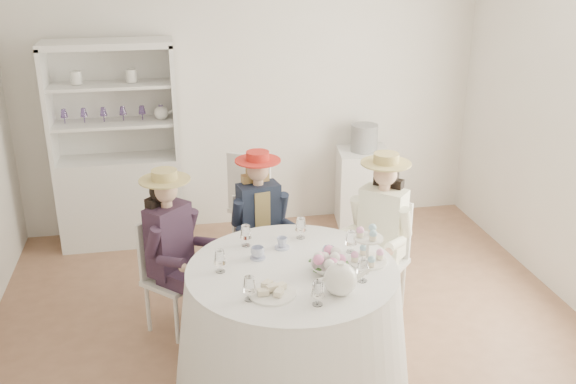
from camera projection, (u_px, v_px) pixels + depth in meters
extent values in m
plane|color=#865C43|center=(290.00, 325.00, 4.89)|extent=(4.50, 4.50, 0.00)
plane|color=silver|center=(251.00, 93.00, 6.22)|extent=(4.50, 0.00, 4.50)
plane|color=silver|center=(387.00, 310.00, 2.56)|extent=(4.50, 0.00, 4.50)
cone|color=white|center=(292.00, 322.00, 4.23)|extent=(1.56, 1.56, 0.76)
cylinder|color=white|center=(292.00, 270.00, 4.09)|extent=(1.36, 1.36, 0.02)
cube|color=silver|center=(122.00, 200.00, 6.10)|extent=(1.21, 0.74, 0.85)
cube|color=silver|center=(113.00, 98.00, 5.93)|extent=(1.10, 0.37, 1.04)
cube|color=silver|center=(106.00, 44.00, 5.57)|extent=(1.21, 0.74, 0.06)
cube|color=silver|center=(48.00, 105.00, 5.66)|extent=(0.16, 0.42, 1.04)
cube|color=silver|center=(174.00, 100.00, 5.85)|extent=(0.16, 0.42, 1.04)
cube|color=silver|center=(114.00, 123.00, 5.83)|extent=(1.12, 0.67, 0.03)
cube|color=silver|center=(110.00, 85.00, 5.70)|extent=(1.12, 0.67, 0.03)
sphere|color=white|center=(161.00, 113.00, 5.87)|extent=(0.13, 0.13, 0.13)
cube|color=silver|center=(362.00, 187.00, 6.53)|extent=(0.56, 0.56, 0.78)
cylinder|color=black|center=(364.00, 138.00, 6.34)|extent=(0.35, 0.35, 0.27)
cube|color=silver|center=(174.00, 281.00, 4.71)|extent=(0.51, 0.51, 0.04)
cylinder|color=silver|center=(177.00, 319.00, 4.60)|extent=(0.03, 0.03, 0.39)
cylinder|color=silver|center=(203.00, 302.00, 4.82)|extent=(0.03, 0.03, 0.39)
cylinder|color=silver|center=(148.00, 308.00, 4.75)|extent=(0.03, 0.03, 0.39)
cylinder|color=silver|center=(175.00, 291.00, 4.97)|extent=(0.03, 0.03, 0.39)
cube|color=silver|center=(156.00, 246.00, 4.70)|extent=(0.26, 0.26, 0.45)
cube|color=black|center=(169.00, 239.00, 4.59)|extent=(0.35, 0.35, 0.52)
cube|color=black|center=(177.00, 281.00, 4.56)|extent=(0.30, 0.30, 0.11)
cylinder|color=black|center=(192.00, 318.00, 4.60)|extent=(0.09, 0.09, 0.41)
cylinder|color=black|center=(153.00, 242.00, 4.41)|extent=(0.17, 0.17, 0.25)
cube|color=black|center=(192.00, 272.00, 4.69)|extent=(0.30, 0.30, 0.11)
cylinder|color=black|center=(206.00, 308.00, 4.72)|extent=(0.09, 0.09, 0.41)
cylinder|color=black|center=(190.00, 224.00, 4.70)|extent=(0.17, 0.17, 0.25)
cylinder|color=#D8A889|center=(166.00, 204.00, 4.49)|extent=(0.08, 0.08, 0.07)
sphere|color=#D8A889|center=(165.00, 191.00, 4.46)|extent=(0.17, 0.17, 0.17)
sphere|color=black|center=(161.00, 191.00, 4.48)|extent=(0.17, 0.17, 0.17)
cube|color=black|center=(160.00, 218.00, 4.58)|extent=(0.20, 0.20, 0.34)
cylinder|color=tan|center=(165.00, 180.00, 4.43)|extent=(0.36, 0.36, 0.01)
cylinder|color=tan|center=(164.00, 175.00, 4.41)|extent=(0.18, 0.18, 0.07)
cube|color=silver|center=(260.00, 253.00, 5.13)|extent=(0.42, 0.42, 0.04)
cylinder|color=silver|center=(250.00, 287.00, 5.04)|extent=(0.03, 0.03, 0.39)
cylinder|color=silver|center=(283.00, 280.00, 5.14)|extent=(0.03, 0.03, 0.39)
cylinder|color=silver|center=(239.00, 271.00, 5.28)|extent=(0.03, 0.03, 0.39)
cylinder|color=silver|center=(271.00, 265.00, 5.38)|extent=(0.03, 0.03, 0.39)
cube|color=silver|center=(253.00, 218.00, 5.18)|extent=(0.33, 0.09, 0.44)
cube|color=#1B2337|center=(259.00, 215.00, 5.03)|extent=(0.35, 0.24, 0.51)
cube|color=tan|center=(259.00, 215.00, 5.03)|extent=(0.16, 0.21, 0.44)
cube|color=#1B2337|center=(255.00, 252.00, 4.99)|extent=(0.17, 0.32, 0.11)
cylinder|color=#1B2337|center=(261.00, 289.00, 4.98)|extent=(0.09, 0.09, 0.41)
cylinder|color=#1B2337|center=(238.00, 213.00, 4.91)|extent=(0.11, 0.17, 0.24)
cube|color=#1B2337|center=(274.00, 249.00, 5.05)|extent=(0.17, 0.32, 0.11)
cylinder|color=#1B2337|center=(280.00, 286.00, 5.04)|extent=(0.09, 0.09, 0.41)
cylinder|color=#1B2337|center=(282.00, 206.00, 5.04)|extent=(0.11, 0.17, 0.24)
cylinder|color=#D8A889|center=(258.00, 182.00, 4.93)|extent=(0.08, 0.08, 0.07)
sphere|color=#D8A889|center=(258.00, 170.00, 4.90)|extent=(0.17, 0.17, 0.17)
sphere|color=tan|center=(256.00, 170.00, 4.93)|extent=(0.17, 0.17, 0.17)
cube|color=tan|center=(255.00, 194.00, 5.04)|extent=(0.22, 0.11, 0.34)
cylinder|color=red|center=(258.00, 160.00, 4.87)|extent=(0.35, 0.35, 0.01)
cylinder|color=red|center=(258.00, 156.00, 4.85)|extent=(0.18, 0.18, 0.07)
cube|color=silver|center=(379.00, 264.00, 4.92)|extent=(0.52, 0.52, 0.04)
cylinder|color=silver|center=(352.00, 291.00, 4.95)|extent=(0.03, 0.03, 0.41)
cylinder|color=silver|center=(388.00, 302.00, 4.81)|extent=(0.03, 0.03, 0.41)
cylinder|color=silver|center=(368.00, 276.00, 5.19)|extent=(0.03, 0.03, 0.41)
cylinder|color=silver|center=(403.00, 285.00, 5.04)|extent=(0.03, 0.03, 0.41)
cube|color=silver|center=(390.00, 227.00, 4.96)|extent=(0.28, 0.26, 0.46)
cube|color=white|center=(382.00, 223.00, 4.81)|extent=(0.37, 0.36, 0.54)
cube|color=white|center=(363.00, 258.00, 4.85)|extent=(0.30, 0.31, 0.11)
cylinder|color=white|center=(354.00, 298.00, 4.84)|extent=(0.09, 0.09, 0.42)
cylinder|color=white|center=(358.00, 211.00, 4.85)|extent=(0.17, 0.17, 0.25)
cube|color=white|center=(384.00, 264.00, 4.76)|extent=(0.30, 0.31, 0.11)
cylinder|color=white|center=(375.00, 304.00, 4.76)|extent=(0.09, 0.09, 0.42)
cylinder|color=white|center=(405.00, 222.00, 4.66)|extent=(0.17, 0.17, 0.25)
cylinder|color=#D8A889|center=(384.00, 187.00, 4.71)|extent=(0.08, 0.08, 0.07)
sphere|color=#D8A889|center=(385.00, 174.00, 4.67)|extent=(0.18, 0.18, 0.18)
sphere|color=black|center=(387.00, 174.00, 4.71)|extent=(0.18, 0.18, 0.18)
cube|color=black|center=(388.00, 200.00, 4.81)|extent=(0.21, 0.20, 0.35)
cylinder|color=tan|center=(386.00, 163.00, 4.64)|extent=(0.37, 0.37, 0.01)
cylinder|color=tan|center=(386.00, 158.00, 4.62)|extent=(0.18, 0.18, 0.07)
cube|color=silver|center=(257.00, 205.00, 5.87)|extent=(0.57, 0.57, 0.04)
cylinder|color=silver|center=(281.00, 224.00, 6.06)|extent=(0.04, 0.04, 0.46)
cylinder|color=silver|center=(248.00, 220.00, 6.16)|extent=(0.04, 0.04, 0.46)
cylinder|color=silver|center=(269.00, 239.00, 5.76)|extent=(0.04, 0.04, 0.46)
cylinder|color=silver|center=(234.00, 234.00, 5.86)|extent=(0.04, 0.04, 0.46)
cube|color=silver|center=(249.00, 183.00, 5.60)|extent=(0.36, 0.22, 0.52)
imported|color=white|center=(258.00, 253.00, 4.20)|extent=(0.10, 0.10, 0.07)
imported|color=white|center=(282.00, 243.00, 4.34)|extent=(0.08, 0.08, 0.07)
imported|color=white|center=(329.00, 253.00, 4.21)|extent=(0.10, 0.10, 0.07)
imported|color=white|center=(328.00, 269.00, 4.02)|extent=(0.26, 0.26, 0.06)
sphere|color=pink|center=(337.00, 258.00, 4.03)|extent=(0.07, 0.07, 0.07)
sphere|color=white|center=(334.00, 256.00, 4.06)|extent=(0.07, 0.07, 0.07)
sphere|color=pink|center=(329.00, 255.00, 4.07)|extent=(0.07, 0.07, 0.07)
sphere|color=white|center=(323.00, 255.00, 4.06)|extent=(0.07, 0.07, 0.07)
sphere|color=pink|center=(320.00, 257.00, 4.04)|extent=(0.07, 0.07, 0.07)
sphere|color=white|center=(319.00, 260.00, 4.01)|extent=(0.07, 0.07, 0.07)
sphere|color=pink|center=(322.00, 262.00, 3.98)|extent=(0.07, 0.07, 0.07)
sphere|color=white|center=(328.00, 263.00, 3.96)|extent=(0.07, 0.07, 0.07)
sphere|color=pink|center=(333.00, 263.00, 3.97)|extent=(0.07, 0.07, 0.07)
sphere|color=white|center=(337.00, 261.00, 3.99)|extent=(0.07, 0.07, 0.07)
sphere|color=white|center=(340.00, 279.00, 3.77)|extent=(0.20, 0.20, 0.20)
cylinder|color=white|center=(360.00, 276.00, 3.79)|extent=(0.12, 0.03, 0.10)
cylinder|color=white|center=(341.00, 264.00, 3.74)|extent=(0.04, 0.04, 0.02)
cylinder|color=white|center=(272.00, 293.00, 3.78)|extent=(0.29, 0.29, 0.01)
cube|color=beige|center=(263.00, 292.00, 3.74)|extent=(0.07, 0.04, 0.03)
cube|color=beige|center=(272.00, 287.00, 3.77)|extent=(0.08, 0.06, 0.03)
cube|color=beige|center=(281.00, 286.00, 3.80)|extent=(0.08, 0.07, 0.03)
cube|color=beige|center=(267.00, 284.00, 3.81)|extent=(0.08, 0.08, 0.03)
cube|color=beige|center=(279.00, 292.00, 3.74)|extent=(0.07, 0.08, 0.03)
cylinder|color=white|center=(367.00, 261.00, 4.16)|extent=(0.26, 0.26, 0.01)
cylinder|color=white|center=(368.00, 250.00, 4.14)|extent=(0.02, 0.02, 0.17)
cylinder|color=white|center=(368.00, 238.00, 4.10)|extent=(0.19, 0.19, 0.01)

